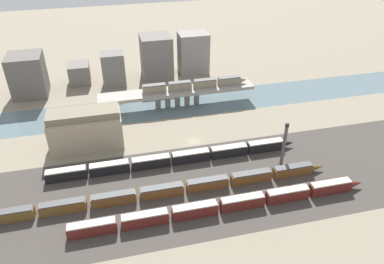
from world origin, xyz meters
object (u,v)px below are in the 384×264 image
at_px(train_yard_mid, 143,194).
at_px(train_yard_far, 176,159).
at_px(train_yard_near, 224,205).
at_px(train_on_bridge, 195,84).
at_px(warehouse_building, 86,128).
at_px(signal_tower, 284,145).

distance_m(train_yard_mid, train_yard_far, 19.00).
distance_m(train_yard_near, train_yard_mid, 23.37).
height_order(train_on_bridge, warehouse_building, warehouse_building).
xyz_separation_m(train_yard_far, signal_tower, (33.42, -8.49, 5.72)).
bearing_deg(train_on_bridge, train_yard_mid, -118.35).
height_order(train_on_bridge, train_yard_far, train_on_bridge).
relative_size(train_yard_near, warehouse_building, 3.50).
relative_size(train_yard_mid, signal_tower, 7.37).
relative_size(train_on_bridge, train_yard_near, 0.52).
bearing_deg(train_on_bridge, train_yard_far, -112.73).
relative_size(train_yard_near, signal_tower, 5.53).
distance_m(train_on_bridge, train_yard_far, 42.43).
bearing_deg(warehouse_building, train_yard_mid, -64.83).
bearing_deg(train_yard_far, train_yard_near, -70.42).
bearing_deg(warehouse_building, signal_tower, -23.66).
bearing_deg(train_on_bridge, train_yard_near, -96.77).
relative_size(train_on_bridge, signal_tower, 2.86).
relative_size(train_on_bridge, train_yard_mid, 0.39).
height_order(train_on_bridge, train_yard_mid, train_on_bridge).
relative_size(train_yard_near, train_yard_mid, 0.75).
height_order(train_yard_mid, signal_tower, signal_tower).
bearing_deg(train_yard_near, signal_tower, 32.78).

